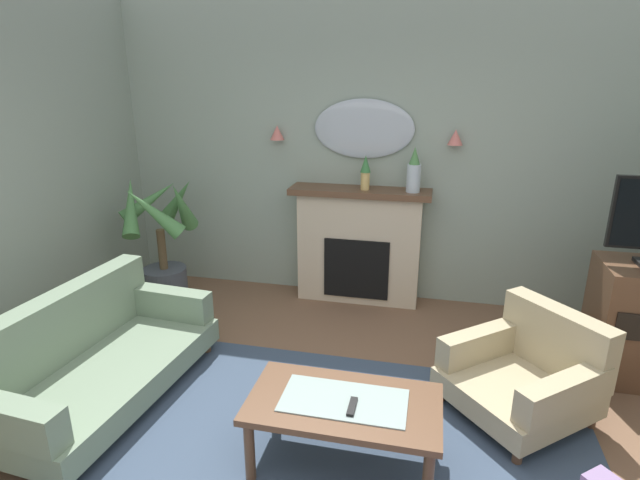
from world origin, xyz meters
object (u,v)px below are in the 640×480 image
coffee_table (344,409)px  mantel_vase_left (414,172)px  wall_sconce_left (277,133)px  armchair_near_fireplace (528,371)px  wall_mirror (364,129)px  floral_couch (91,357)px  fireplace (359,247)px  wall_sconce_right (456,137)px  potted_plant_tall_palm (162,244)px  tv_remote (352,407)px  mantel_vase_right (365,171)px

coffee_table → mantel_vase_left: bearing=84.3°
wall_sconce_left → coffee_table: bearing=-64.9°
armchair_near_fireplace → wall_mirror: bearing=129.7°
coffee_table → wall_mirror: bearing=96.4°
mantel_vase_left → floral_couch: mantel_vase_left is taller
wall_mirror → armchair_near_fireplace: 2.59m
wall_sconce_left → floral_couch: (-0.72, -2.14, -1.34)m
fireplace → mantel_vase_left: size_ratio=3.25×
fireplace → mantel_vase_left: (0.50, -0.03, 0.78)m
wall_sconce_left → wall_sconce_right: (1.70, 0.00, 0.00)m
fireplace → floral_couch: size_ratio=0.77×
mantel_vase_left → wall_sconce_right: wall_sconce_right is taller
armchair_near_fireplace → potted_plant_tall_palm: bearing=162.7°
floral_couch → wall_mirror: bearing=54.3°
wall_mirror → wall_sconce_left: (-0.85, -0.05, -0.05)m
fireplace → wall_sconce_right: bearing=6.2°
wall_mirror → floral_couch: (-1.57, -2.19, -1.39)m
fireplace → wall_mirror: 1.15m
wall_sconce_right → potted_plant_tall_palm: bearing=-167.3°
coffee_table → armchair_near_fireplace: (1.12, 0.78, -0.08)m
wall_sconce_right → floral_couch: size_ratio=0.08×
wall_sconce_left → wall_mirror: bearing=3.4°
floral_couch → potted_plant_tall_palm: (-0.29, 1.53, 0.31)m
wall_mirror → tv_remote: bearing=-82.5°
wall_sconce_right → fireplace: bearing=-173.8°
wall_mirror → tv_remote: size_ratio=6.00×
wall_mirror → coffee_table: (0.27, -2.45, -1.33)m
potted_plant_tall_palm → wall_sconce_left: bearing=31.1°
mantel_vase_left → armchair_near_fireplace: 2.04m
mantel_vase_right → tv_remote: size_ratio=2.04×
wall_mirror → potted_plant_tall_palm: wall_mirror is taller
floral_couch → armchair_near_fireplace: (2.97, 0.52, -0.01)m
potted_plant_tall_palm → armchair_near_fireplace: bearing=-17.3°
floral_couch → armchair_near_fireplace: bearing=9.9°
mantel_vase_left → coffee_table: (-0.23, -2.28, -0.96)m
mantel_vase_left → wall_mirror: 0.64m
wall_sconce_right → tv_remote: size_ratio=0.88×
mantel_vase_left → armchair_near_fireplace: bearing=-59.3°
wall_sconce_left → potted_plant_tall_palm: size_ratio=0.11×
fireplace → wall_sconce_left: wall_sconce_left is taller
mantel_vase_left → tv_remote: bearing=-94.1°
mantel_vase_right → floral_couch: size_ratio=0.18×
wall_sconce_left → tv_remote: 2.99m
wall_mirror → wall_sconce_left: 0.85m
fireplace → wall_mirror: wall_mirror is taller
mantel_vase_left → wall_sconce_left: wall_sconce_left is taller
mantel_vase_left → wall_mirror: bearing=161.2°
mantel_vase_right → tv_remote: mantel_vase_right is taller
wall_sconce_left → coffee_table: (1.12, -2.40, -1.28)m
tv_remote → potted_plant_tall_palm: size_ratio=0.12×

